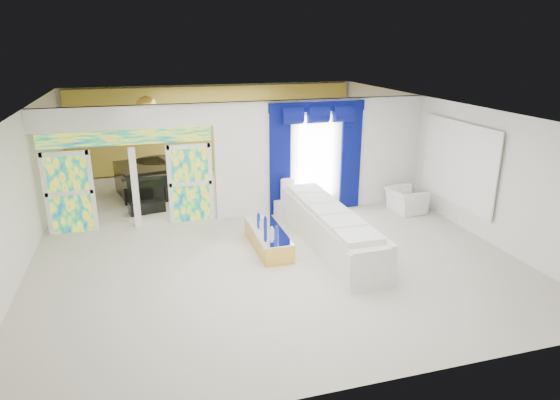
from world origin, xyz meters
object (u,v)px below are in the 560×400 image
object	(u,v)px
white_sofa	(329,230)
armchair	(406,200)
console_table	(298,207)
grand_piano	(145,180)
coffee_table	(268,239)

from	to	relation	value
white_sofa	armchair	bearing A→B (deg)	28.47
console_table	grand_piano	world-z (taller)	grand_piano
console_table	grand_piano	xyz separation A→B (m)	(-3.88, 2.91, 0.26)
white_sofa	armchair	xyz separation A→B (m)	(2.87, 1.62, -0.09)
coffee_table	console_table	bearing A→B (deg)	54.61
coffee_table	armchair	size ratio (longest dim) A/B	1.94
console_table	grand_piano	bearing A→B (deg)	143.08
console_table	armchair	distance (m)	2.94
armchair	grand_piano	size ratio (longest dim) A/B	0.53
white_sofa	console_table	bearing A→B (deg)	89.56
grand_piano	console_table	bearing A→B (deg)	-49.74
coffee_table	grand_piano	world-z (taller)	grand_piano
white_sofa	console_table	xyz separation A→B (m)	(-0.02, 2.17, -0.20)
white_sofa	coffee_table	xyz separation A→B (m)	(-1.35, 0.30, -0.19)
console_table	armchair	xyz separation A→B (m)	(2.89, -0.54, 0.11)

